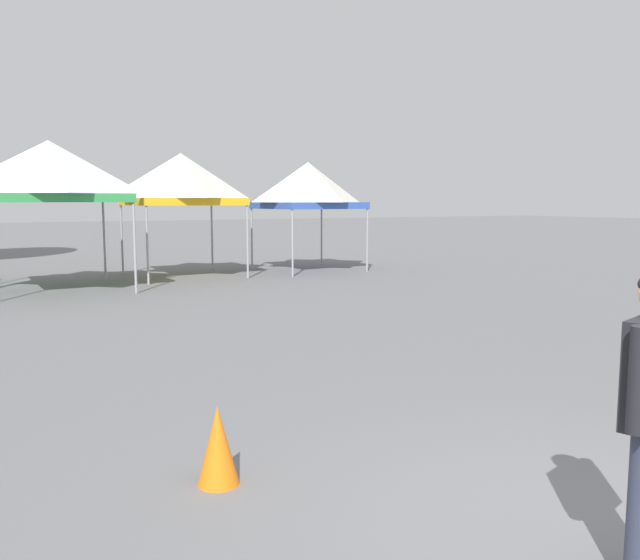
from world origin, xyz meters
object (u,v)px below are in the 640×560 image
Objects in this scene: canopy_tent_behind_right at (49,171)px; traffic_cone_lot_center at (218,445)px; canopy_tent_left_of_center at (308,186)px; canopy_tent_right_of_center at (181,179)px.

canopy_tent_behind_right is 5.83× the size of traffic_cone_lot_center.
canopy_tent_left_of_center is at bearing 9.65° from canopy_tent_behind_right.
traffic_cone_lot_center is at bearing -119.38° from canopy_tent_left_of_center.
canopy_tent_right_of_center is 5.69× the size of traffic_cone_lot_center.
canopy_tent_right_of_center is 3.93m from canopy_tent_left_of_center.
canopy_tent_left_of_center is 5.43× the size of traffic_cone_lot_center.
canopy_tent_right_of_center is 14.47m from traffic_cone_lot_center.
traffic_cone_lot_center is at bearing -90.54° from canopy_tent_behind_right.
canopy_tent_behind_right reaches higher than canopy_tent_left_of_center.
traffic_cone_lot_center is (-7.64, -13.58, -2.31)m from canopy_tent_left_of_center.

